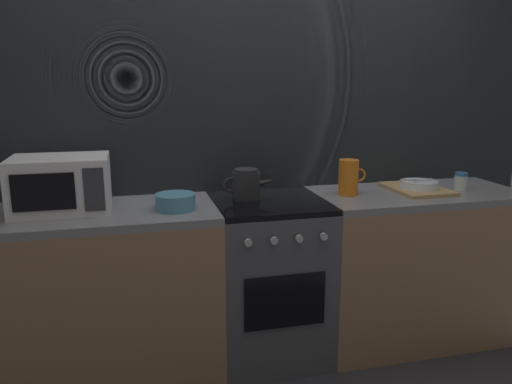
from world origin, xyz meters
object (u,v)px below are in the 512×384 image
(dish_pile, at_px, (418,187))
(kettle, at_px, (246,184))
(mixing_bowl, at_px, (175,202))
(spice_jar, at_px, (461,182))
(pitcher, at_px, (349,177))
(stove_unit, at_px, (269,279))
(microwave, at_px, (61,184))

(dish_pile, bearing_deg, kettle, 177.51)
(mixing_bowl, bearing_deg, kettle, 18.40)
(dish_pile, xyz_separation_m, spice_jar, (0.25, -0.04, 0.03))
(pitcher, height_order, dish_pile, pitcher)
(stove_unit, height_order, dish_pile, dish_pile)
(microwave, xyz_separation_m, pitcher, (1.52, -0.02, -0.03))
(stove_unit, distance_m, kettle, 0.55)
(microwave, height_order, dish_pile, microwave)
(stove_unit, relative_size, dish_pile, 2.25)
(microwave, xyz_separation_m, kettle, (0.94, 0.02, -0.05))
(mixing_bowl, bearing_deg, dish_pile, 3.54)
(pitcher, height_order, spice_jar, pitcher)
(stove_unit, bearing_deg, pitcher, 2.27)
(stove_unit, bearing_deg, spice_jar, -1.38)
(kettle, height_order, dish_pile, kettle)
(stove_unit, xyz_separation_m, pitcher, (0.47, 0.02, 0.55))
(microwave, bearing_deg, pitcher, -0.84)
(mixing_bowl, height_order, dish_pile, mixing_bowl)
(microwave, height_order, mixing_bowl, microwave)
(pitcher, relative_size, dish_pile, 0.50)
(kettle, distance_m, pitcher, 0.58)
(microwave, bearing_deg, spice_jar, -1.78)
(kettle, distance_m, mixing_bowl, 0.42)
(stove_unit, distance_m, spice_jar, 1.26)
(dish_pile, bearing_deg, microwave, 179.28)
(microwave, relative_size, kettle, 1.62)
(microwave, height_order, spice_jar, microwave)
(kettle, relative_size, pitcher, 1.42)
(stove_unit, relative_size, mixing_bowl, 4.50)
(stove_unit, distance_m, mixing_bowl, 0.71)
(spice_jar, bearing_deg, kettle, 176.03)
(mixing_bowl, relative_size, spice_jar, 1.90)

